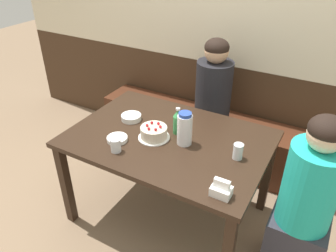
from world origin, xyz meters
The scene contains 15 objects.
ground_plane centered at (0.00, 0.00, 0.00)m, with size 12.00×12.00×0.00m, color #846B51.
back_wall centered at (0.00, 1.05, 1.25)m, with size 4.80×0.04×2.50m.
bench_seat centered at (0.00, 0.83, 0.24)m, with size 2.24×0.38×0.48m.
dining_table centered at (0.00, 0.00, 0.64)m, with size 1.35×0.94×0.73m.
birthday_cake centered at (-0.08, -0.06, 0.77)m, with size 0.22×0.22×0.10m.
water_pitcher centered at (0.13, -0.02, 0.84)m, with size 0.10×0.10×0.23m.
soju_bottle centered at (0.03, 0.08, 0.82)m, with size 0.07×0.07×0.19m.
napkin_holder centered at (0.53, -0.36, 0.77)m, with size 0.11×0.08×0.11m.
bowl_soup_white centered at (-0.28, -0.21, 0.74)m, with size 0.14×0.14×0.03m.
bowl_rice_small centered at (-0.36, 0.07, 0.75)m, with size 0.15×0.15×0.04m.
glass_water_tall centered at (0.00, 0.16, 0.76)m, with size 0.08×0.08×0.07m.
glass_tumbler_short centered at (-0.21, -0.31, 0.77)m, with size 0.07×0.07×0.09m.
glass_shot_small centered at (0.49, 0.00, 0.78)m, with size 0.06×0.06×0.10m.
person_teal_shirt centered at (0.94, -0.03, 0.55)m, with size 0.34×0.31×1.17m.
person_pale_blue_shirt centered at (0.02, 0.73, 0.58)m, with size 0.30×0.34×1.23m.
Camera 1 is at (0.92, -1.64, 1.96)m, focal length 35.00 mm.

